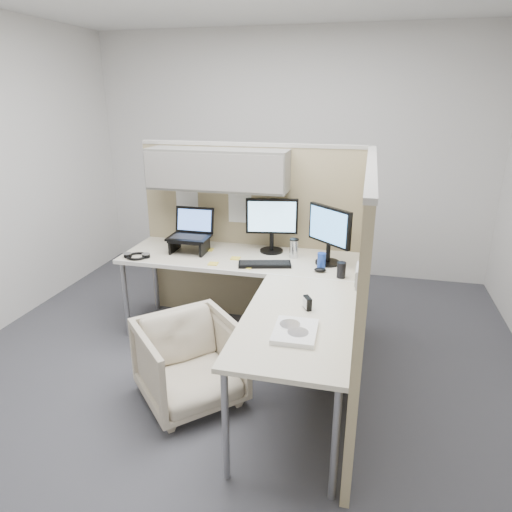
% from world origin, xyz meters
% --- Properties ---
extents(ground, '(4.50, 4.50, 0.00)m').
position_xyz_m(ground, '(0.00, 0.00, 0.00)').
color(ground, '#3A3A40').
rests_on(ground, ground).
extents(partition_back, '(2.00, 0.36, 1.63)m').
position_xyz_m(partition_back, '(-0.22, 0.83, 1.10)').
color(partition_back, tan).
rests_on(partition_back, ground).
extents(partition_right, '(0.07, 2.03, 1.63)m').
position_xyz_m(partition_right, '(0.90, -0.07, 0.82)').
color(partition_right, tan).
rests_on(partition_right, ground).
extents(desk, '(2.00, 1.98, 0.73)m').
position_xyz_m(desk, '(0.12, 0.13, 0.69)').
color(desk, beige).
rests_on(desk, ground).
extents(office_chair, '(0.86, 0.86, 0.65)m').
position_xyz_m(office_chair, '(-0.19, -0.44, 0.32)').
color(office_chair, beige).
rests_on(office_chair, ground).
extents(monitor_left, '(0.44, 0.20, 0.47)m').
position_xyz_m(monitor_left, '(0.12, 0.72, 1.00)').
color(monitor_left, black).
rests_on(monitor_left, desk).
extents(monitor_right, '(0.35, 0.32, 0.47)m').
position_xyz_m(monitor_right, '(0.62, 0.54, 1.00)').
color(monitor_right, black).
rests_on(monitor_right, desk).
extents(laptop_station, '(0.35, 0.30, 0.36)m').
position_xyz_m(laptop_station, '(-0.56, 0.57, 0.87)').
color(laptop_station, black).
rests_on(laptop_station, desk).
extents(keyboard, '(0.44, 0.24, 0.02)m').
position_xyz_m(keyboard, '(0.14, 0.37, 0.74)').
color(keyboard, black).
rests_on(keyboard, desk).
extents(mouse, '(0.10, 0.07, 0.03)m').
position_xyz_m(mouse, '(0.59, 0.34, 0.75)').
color(mouse, black).
rests_on(mouse, desk).
extents(travel_mug, '(0.08, 0.08, 0.16)m').
position_xyz_m(travel_mug, '(0.34, 0.62, 0.81)').
color(travel_mug, silver).
rests_on(travel_mug, desk).
extents(soda_can_green, '(0.07, 0.07, 0.12)m').
position_xyz_m(soda_can_green, '(0.75, 0.26, 0.79)').
color(soda_can_green, black).
rests_on(soda_can_green, desk).
extents(soda_can_silver, '(0.07, 0.07, 0.12)m').
position_xyz_m(soda_can_silver, '(0.58, 0.44, 0.79)').
color(soda_can_silver, '#1E3FA5').
rests_on(soda_can_silver, desk).
extents(sticky_note_a, '(0.08, 0.08, 0.01)m').
position_xyz_m(sticky_note_a, '(-0.27, 0.31, 0.73)').
color(sticky_note_a, yellow).
rests_on(sticky_note_a, desk).
extents(sticky_note_c, '(0.08, 0.08, 0.01)m').
position_xyz_m(sticky_note_c, '(-0.42, 0.63, 0.73)').
color(sticky_note_c, yellow).
rests_on(sticky_note_c, desk).
extents(sticky_note_b, '(0.09, 0.09, 0.01)m').
position_xyz_m(sticky_note_b, '(0.02, 0.30, 0.73)').
color(sticky_note_b, yellow).
rests_on(sticky_note_b, desk).
extents(sticky_note_d, '(0.08, 0.08, 0.01)m').
position_xyz_m(sticky_note_d, '(-0.13, 0.47, 0.73)').
color(sticky_note_d, yellow).
rests_on(sticky_note_d, desk).
extents(headphones, '(0.22, 0.20, 0.03)m').
position_xyz_m(headphones, '(-0.94, 0.30, 0.74)').
color(headphones, black).
rests_on(headphones, desk).
extents(paper_stack, '(0.25, 0.31, 0.03)m').
position_xyz_m(paper_stack, '(0.55, -0.66, 0.75)').
color(paper_stack, white).
rests_on(paper_stack, desk).
extents(desk_clock, '(0.07, 0.09, 0.08)m').
position_xyz_m(desk_clock, '(0.57, -0.32, 0.77)').
color(desk_clock, black).
rests_on(desk_clock, desk).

